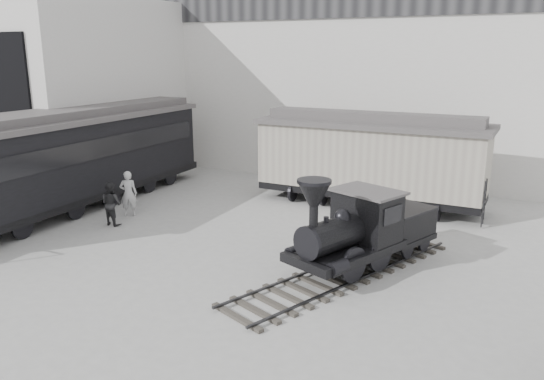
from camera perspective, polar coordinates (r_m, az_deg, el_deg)
The scene contains 8 objects.
ground at distance 14.54m, azimuth -2.67°, elevation -11.43°, with size 90.00×90.00×0.00m, color #9E9E9B.
north_wall at distance 27.27m, azimuth 12.23°, elevation 12.46°, with size 34.00×2.51×11.00m.
west_pavilion at distance 29.87m, azimuth -19.11°, elevation 10.11°, with size 7.00×12.11×9.00m.
locomotive at distance 16.12m, azimuth 9.41°, elevation -4.68°, with size 5.06×8.61×3.03m.
boxcar at distance 22.95m, azimuth 10.53°, elevation 3.51°, with size 9.85×3.45×3.99m.
passenger_coach at distance 23.76m, azimuth -20.00°, elevation 3.37°, with size 3.18×14.51×3.88m.
visitor_a at distance 21.96m, azimuth -15.19°, elevation -0.36°, with size 0.67×0.44×1.85m, color silver.
visitor_b at distance 21.01m, azimuth -16.90°, elevation -1.39°, with size 0.82×0.64×1.68m, color #252527.
Camera 1 is at (6.10, -11.58, 6.34)m, focal length 35.00 mm.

